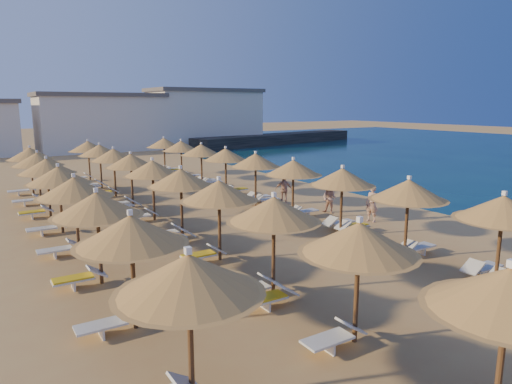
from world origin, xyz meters
TOP-DOWN VIEW (x-y plane):
  - ground at (0.00, 0.00)m, footprint 220.00×220.00m
  - jetty at (28.08, 40.68)m, footprint 30.19×9.93m
  - hotel_blocks at (3.47, 45.03)m, footprint 47.43×9.47m
  - parasol_row_east at (2.39, 2.42)m, footprint 2.98×39.35m
  - parasol_row_west at (-3.78, 2.42)m, footprint 2.98×39.35m
  - parasol_row_inland at (-8.23, 4.24)m, footprint 2.98×28.44m
  - loungers at (-2.23, 2.68)m, footprint 13.70×37.86m
  - beachgoer_a at (5.46, -0.17)m, footprint 0.63×0.78m
  - beachgoer_b at (4.88, 2.42)m, footprint 0.86×0.97m
  - beachgoer_c at (4.15, 5.70)m, footprint 1.07×0.90m

SIDE VIEW (x-z plane):
  - ground at x=0.00m, z-range 0.00..0.00m
  - loungers at x=-2.23m, z-range 0.01..0.67m
  - jetty at x=28.08m, z-range 0.00..1.50m
  - beachgoer_b at x=4.88m, z-range 0.00..1.65m
  - beachgoer_c at x=4.15m, z-range 0.00..1.71m
  - beachgoer_a at x=5.46m, z-range 0.00..1.88m
  - parasol_row_inland at x=-8.23m, z-range 1.03..4.28m
  - parasol_row_east at x=2.39m, z-range 1.03..4.28m
  - parasol_row_west at x=-3.78m, z-range 1.03..4.28m
  - hotel_blocks at x=3.47m, z-range -0.35..7.75m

